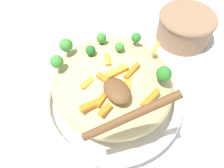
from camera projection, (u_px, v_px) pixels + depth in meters
name	position (u px, v px, depth m)	size (l,w,h in m)	color
ground_plane	(112.00, 104.00, 0.51)	(2.40, 2.40, 0.00)	silver
serving_bowl	(112.00, 99.00, 0.49)	(0.30, 0.30, 0.05)	white
pasta_mound	(112.00, 82.00, 0.44)	(0.25, 0.23, 0.09)	#D1BA7A
carrot_piece_0	(116.00, 72.00, 0.39)	(0.04, 0.01, 0.01)	orange
carrot_piece_1	(129.00, 86.00, 0.38)	(0.04, 0.01, 0.01)	orange
carrot_piece_2	(150.00, 98.00, 0.37)	(0.04, 0.01, 0.01)	orange
carrot_piece_3	(104.00, 79.00, 0.38)	(0.03, 0.01, 0.01)	orange
carrot_piece_4	(108.00, 60.00, 0.41)	(0.03, 0.01, 0.01)	orange
carrot_piece_5	(104.00, 96.00, 0.37)	(0.04, 0.01, 0.01)	orange
carrot_piece_6	(87.00, 83.00, 0.38)	(0.03, 0.01, 0.01)	orange
carrot_piece_7	(132.00, 71.00, 0.39)	(0.04, 0.01, 0.01)	orange
carrot_piece_8	(105.00, 110.00, 0.35)	(0.02, 0.01, 0.01)	orange
carrot_piece_9	(90.00, 105.00, 0.36)	(0.03, 0.01, 0.01)	orange
carrot_piece_10	(156.00, 49.00, 0.43)	(0.03, 0.01, 0.01)	orange
broccoli_floret_0	(66.00, 45.00, 0.42)	(0.03, 0.03, 0.03)	#377928
broccoli_floret_1	(164.00, 74.00, 0.38)	(0.03, 0.03, 0.03)	#296820
broccoli_floret_2	(136.00, 38.00, 0.44)	(0.02, 0.02, 0.02)	#296820
broccoli_floret_3	(101.00, 38.00, 0.44)	(0.02, 0.02, 0.02)	#377928
broccoli_floret_4	(120.00, 47.00, 0.42)	(0.02, 0.02, 0.02)	#377928
broccoli_floret_5	(91.00, 51.00, 0.41)	(0.02, 0.02, 0.02)	#205B1C
broccoli_floret_6	(57.00, 62.00, 0.40)	(0.02, 0.02, 0.03)	#377928
serving_spoon	(121.00, 98.00, 0.34)	(0.12, 0.13, 0.08)	brown
companion_bowl	(185.00, 26.00, 0.60)	(0.15, 0.15, 0.08)	#8C6B4C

